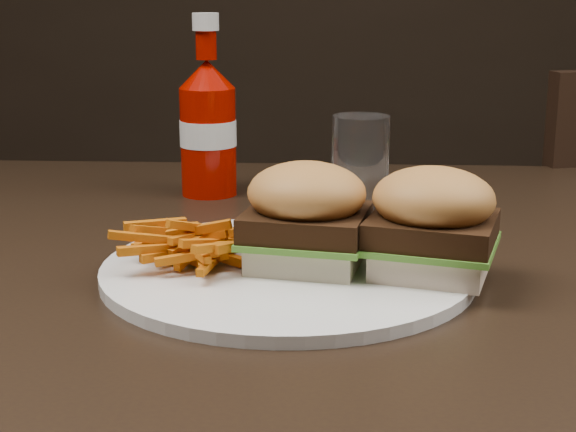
{
  "coord_description": "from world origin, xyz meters",
  "views": [
    {
      "loc": [
        0.03,
        -0.79,
        0.99
      ],
      "look_at": [
        -0.01,
        -0.07,
        0.8
      ],
      "focal_mm": 55.0,
      "sensor_mm": 36.0,
      "label": 1
    }
  ],
  "objects_px": {
    "dining_table": "(304,268)",
    "plate": "(287,270)",
    "ketchup_bottle": "(208,144)",
    "tumbler": "(360,160)"
  },
  "relations": [
    {
      "from": "dining_table",
      "to": "plate",
      "type": "distance_m",
      "value": 0.09
    },
    {
      "from": "plate",
      "to": "ketchup_bottle",
      "type": "distance_m",
      "value": 0.32
    },
    {
      "from": "ketchup_bottle",
      "to": "tumbler",
      "type": "xyz_separation_m",
      "value": [
        0.17,
        -0.06,
        -0.01
      ]
    },
    {
      "from": "ketchup_bottle",
      "to": "tumbler",
      "type": "distance_m",
      "value": 0.19
    },
    {
      "from": "plate",
      "to": "tumbler",
      "type": "relative_size",
      "value": 3.25
    },
    {
      "from": "plate",
      "to": "tumbler",
      "type": "distance_m",
      "value": 0.24
    },
    {
      "from": "ketchup_bottle",
      "to": "tumbler",
      "type": "height_order",
      "value": "ketchup_bottle"
    },
    {
      "from": "plate",
      "to": "tumbler",
      "type": "bearing_deg",
      "value": 73.89
    },
    {
      "from": "plate",
      "to": "ketchup_bottle",
      "type": "xyz_separation_m",
      "value": [
        -0.11,
        0.3,
        0.06
      ]
    },
    {
      "from": "dining_table",
      "to": "plate",
      "type": "relative_size",
      "value": 3.82
    }
  ]
}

